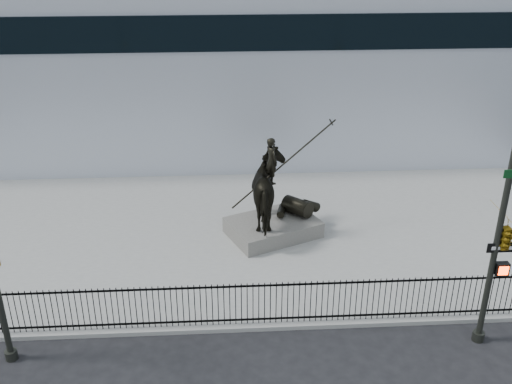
{
  "coord_description": "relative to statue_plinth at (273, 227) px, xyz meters",
  "views": [
    {
      "loc": [
        -0.67,
        -14.01,
        11.95
      ],
      "look_at": [
        0.54,
        6.0,
        2.47
      ],
      "focal_mm": 42.0,
      "sensor_mm": 36.0,
      "label": 1
    }
  ],
  "objects": [
    {
      "name": "equestrian_statue",
      "position": [
        0.06,
        0.03,
        1.65
      ],
      "size": [
        3.99,
        3.37,
        3.67
      ],
      "rotation": [
        0.0,
        0.0,
        0.42
      ],
      "color": "black",
      "rests_on": "statue_plinth"
    },
    {
      "name": "picket_fence",
      "position": [
        -1.28,
        -5.64,
        0.44
      ],
      "size": [
        22.1,
        0.1,
        1.5
      ],
      "color": "black",
      "rests_on": "plaza"
    },
    {
      "name": "building",
      "position": [
        -1.28,
        13.11,
        4.03
      ],
      "size": [
        44.0,
        14.0,
        9.0
      ],
      "primitive_type": "cube",
      "color": "silver",
      "rests_on": "ground"
    },
    {
      "name": "statue_plinth",
      "position": [
        0.0,
        0.0,
        0.0
      ],
      "size": [
        4.03,
        3.49,
        0.63
      ],
      "primitive_type": "cube",
      "rotation": [
        0.0,
        0.0,
        0.42
      ],
      "color": "#56544F",
      "rests_on": "plaza"
    },
    {
      "name": "plaza",
      "position": [
        -1.28,
        0.11,
        -0.39
      ],
      "size": [
        30.0,
        12.0,
        0.15
      ],
      "primitive_type": "cube",
      "color": "gray",
      "rests_on": "ground"
    },
    {
      "name": "ground",
      "position": [
        -1.28,
        -6.89,
        -0.47
      ],
      "size": [
        120.0,
        120.0,
        0.0
      ],
      "primitive_type": "plane",
      "color": "black",
      "rests_on": "ground"
    }
  ]
}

